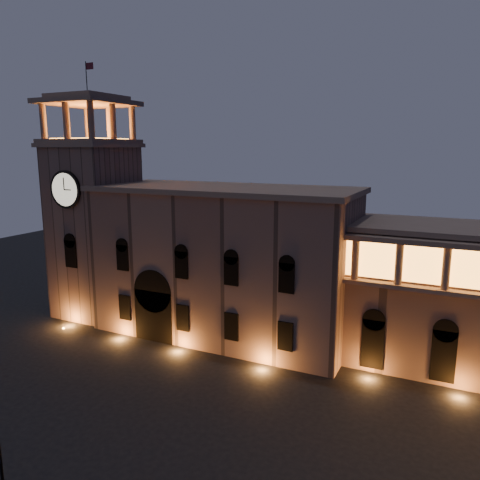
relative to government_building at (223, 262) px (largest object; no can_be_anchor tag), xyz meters
The scene contains 3 objects.
ground 23.71m from the government_building, 84.59° to the right, with size 160.00×160.00×0.00m, color black.
government_building is the anchor object (origin of this frame).
clock_tower 18.82m from the government_building, behind, with size 9.80×9.80×32.40m.
Camera 1 is at (22.77, -25.50, 21.84)m, focal length 35.00 mm.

